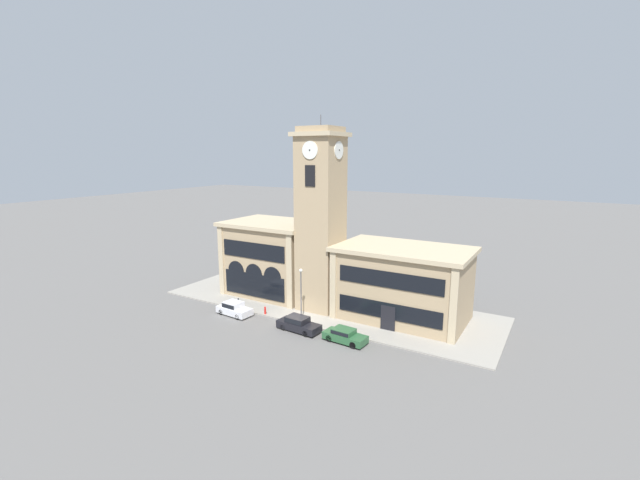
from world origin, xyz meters
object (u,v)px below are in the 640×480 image
(bollard, at_px, (238,303))
(fire_hydrant, at_px, (265,310))
(parked_car_near, at_px, (234,308))
(street_lamp, at_px, (301,287))
(parked_car_mid, at_px, (298,324))
(parked_car_far, at_px, (345,335))

(bollard, xyz_separation_m, fire_hydrant, (4.01, -0.17, -0.10))
(bollard, distance_m, fire_hydrant, 4.01)
(parked_car_near, distance_m, fire_hydrant, 3.45)
(parked_car_near, bearing_deg, street_lamp, 18.28)
(parked_car_mid, xyz_separation_m, bollard, (-9.45, 1.80, -0.09))
(bollard, bearing_deg, street_lamp, 0.95)
(fire_hydrant, bearing_deg, parked_car_far, -8.67)
(parked_car_near, relative_size, street_lamp, 0.73)
(parked_car_far, relative_size, street_lamp, 0.75)
(street_lamp, bearing_deg, parked_car_far, -17.55)
(parked_car_far, relative_size, fire_hydrant, 4.93)
(parked_car_near, height_order, parked_car_mid, parked_car_near)
(parked_car_near, distance_m, bollard, 2.05)
(parked_car_near, xyz_separation_m, parked_car_far, (13.72, -0.00, -0.07))
(bollard, bearing_deg, parked_car_mid, -10.78)
(parked_car_near, relative_size, parked_car_mid, 0.90)
(bollard, bearing_deg, parked_car_far, -6.99)
(parked_car_near, height_order, bollard, parked_car_near)
(parked_car_near, xyz_separation_m, parked_car_mid, (8.49, 0.00, -0.01))
(parked_car_mid, distance_m, bollard, 9.63)
(street_lamp, bearing_deg, bollard, -179.05)
(parked_car_near, bearing_deg, parked_car_far, 3.89)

